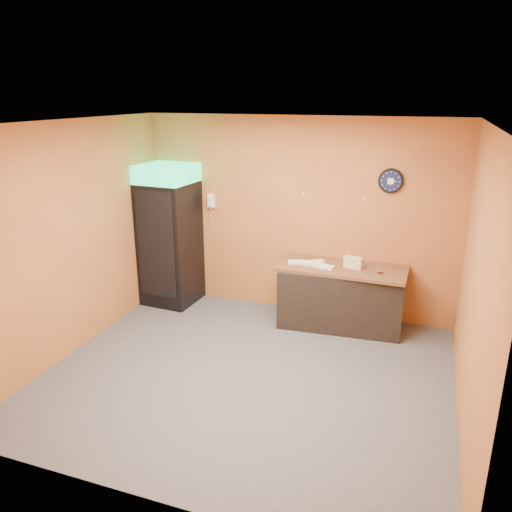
% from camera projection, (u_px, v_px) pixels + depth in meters
% --- Properties ---
extents(floor, '(4.50, 4.50, 0.00)m').
position_uv_depth(floor, '(248.00, 374.00, 5.73)').
color(floor, '#47474C').
rests_on(floor, ground).
extents(back_wall, '(4.50, 0.02, 2.80)m').
position_uv_depth(back_wall, '(296.00, 217.00, 7.09)').
color(back_wall, '#B97434').
rests_on(back_wall, floor).
extents(left_wall, '(0.02, 4.00, 2.80)m').
position_uv_depth(left_wall, '(72.00, 239.00, 6.01)').
color(left_wall, '#B97434').
rests_on(left_wall, floor).
extents(right_wall, '(0.02, 4.00, 2.80)m').
position_uv_depth(right_wall, '(476.00, 285.00, 4.59)').
color(right_wall, '#B97434').
rests_on(right_wall, floor).
extents(ceiling, '(4.50, 4.00, 0.02)m').
position_uv_depth(ceiling, '(246.00, 123.00, 4.86)').
color(ceiling, white).
rests_on(ceiling, back_wall).
extents(beverage_cooler, '(0.78, 0.80, 2.11)m').
position_uv_depth(beverage_cooler, '(169.00, 237.00, 7.43)').
color(beverage_cooler, black).
rests_on(beverage_cooler, floor).
extents(prep_counter, '(1.68, 0.83, 0.82)m').
position_uv_depth(prep_counter, '(341.00, 298.00, 6.84)').
color(prep_counter, black).
rests_on(prep_counter, floor).
extents(wall_clock, '(0.32, 0.06, 0.32)m').
position_uv_depth(wall_clock, '(391.00, 181.00, 6.48)').
color(wall_clock, black).
rests_on(wall_clock, back_wall).
extents(wall_phone, '(0.11, 0.10, 0.20)m').
position_uv_depth(wall_phone, '(211.00, 201.00, 7.40)').
color(wall_phone, white).
rests_on(wall_phone, back_wall).
extents(butcher_paper, '(1.72, 0.78, 0.04)m').
position_uv_depth(butcher_paper, '(342.00, 268.00, 6.70)').
color(butcher_paper, brown).
rests_on(butcher_paper, prep_counter).
extents(sub_roll_stack, '(0.26, 0.14, 0.16)m').
position_uv_depth(sub_roll_stack, '(353.00, 263.00, 6.63)').
color(sub_roll_stack, beige).
rests_on(sub_roll_stack, butcher_paper).
extents(wrapped_sandwich_left, '(0.29, 0.18, 0.04)m').
position_uv_depth(wrapped_sandwich_left, '(298.00, 262.00, 6.82)').
color(wrapped_sandwich_left, white).
rests_on(wrapped_sandwich_left, butcher_paper).
extents(wrapped_sandwich_mid, '(0.30, 0.18, 0.04)m').
position_uv_depth(wrapped_sandwich_mid, '(323.00, 266.00, 6.65)').
color(wrapped_sandwich_mid, white).
rests_on(wrapped_sandwich_mid, butcher_paper).
extents(wrapped_sandwich_right, '(0.32, 0.29, 0.04)m').
position_uv_depth(wrapped_sandwich_right, '(314.00, 263.00, 6.79)').
color(wrapped_sandwich_right, white).
rests_on(wrapped_sandwich_right, butcher_paper).
extents(kitchen_tool, '(0.06, 0.06, 0.06)m').
position_uv_depth(kitchen_tool, '(325.00, 263.00, 6.76)').
color(kitchen_tool, silver).
rests_on(kitchen_tool, butcher_paper).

